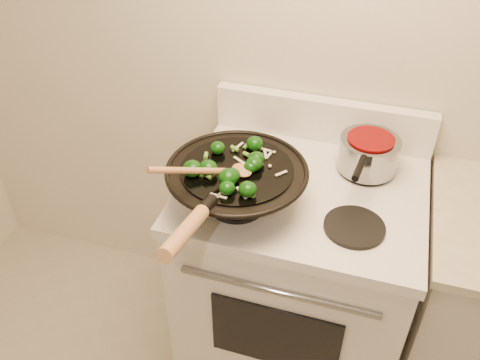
% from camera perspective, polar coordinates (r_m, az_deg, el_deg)
% --- Properties ---
extents(stove, '(0.78, 0.67, 1.08)m').
position_cam_1_polar(stove, '(1.97, 6.18, -10.95)').
color(stove, white).
rests_on(stove, ground).
extents(wok, '(0.42, 0.70, 0.27)m').
position_cam_1_polar(wok, '(1.52, -0.41, -0.50)').
color(wok, black).
rests_on(wok, stove).
extents(stirfry, '(0.29, 0.31, 0.05)m').
position_cam_1_polar(stirfry, '(1.46, -0.96, 1.40)').
color(stirfry, '#0B3A09').
rests_on(stirfry, wok).
extents(wooden_spoon, '(0.24, 0.26, 0.13)m').
position_cam_1_polar(wooden_spoon, '(1.41, -2.65, 1.08)').
color(wooden_spoon, '#B27646').
rests_on(wooden_spoon, wok).
extents(saucepan, '(0.20, 0.32, 0.12)m').
position_cam_1_polar(saucepan, '(1.72, 14.22, 2.94)').
color(saucepan, gray).
rests_on(saucepan, stove).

